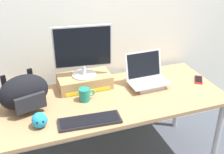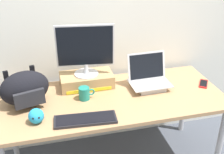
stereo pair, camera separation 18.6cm
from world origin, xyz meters
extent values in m
cube|color=silver|center=(0.00, 0.48, 1.30)|extent=(7.00, 0.10, 2.60)
cube|color=#A87F56|center=(0.00, 0.00, 0.70)|extent=(1.79, 0.76, 0.03)
cylinder|color=#B2B2B7|center=(0.84, -0.32, 0.34)|extent=(0.05, 0.05, 0.68)
cylinder|color=#B2B2B7|center=(-0.84, 0.32, 0.34)|extent=(0.05, 0.05, 0.68)
cylinder|color=#B2B2B7|center=(0.84, 0.32, 0.34)|extent=(0.05, 0.05, 0.68)
cube|color=#A88456|center=(-0.16, 0.23, 0.77)|extent=(0.44, 0.23, 0.11)
cube|color=yellow|center=(-0.16, 0.12, 0.73)|extent=(0.37, 0.00, 0.03)
cylinder|color=silver|center=(-0.16, 0.23, 0.83)|extent=(0.20, 0.20, 0.01)
cylinder|color=silver|center=(-0.16, 0.23, 0.88)|extent=(0.04, 0.04, 0.08)
cube|color=silver|center=(-0.16, 0.23, 1.08)|extent=(0.46, 0.08, 0.34)
cube|color=black|center=(-0.16, 0.22, 1.08)|extent=(0.44, 0.06, 0.32)
cube|color=#ADADB2|center=(0.34, 0.06, 0.74)|extent=(0.22, 0.21, 0.04)
cube|color=silver|center=(0.34, 0.06, 0.76)|extent=(0.33, 0.24, 0.01)
cube|color=#B7B7BC|center=(0.34, 0.08, 0.77)|extent=(0.29, 0.14, 0.00)
cube|color=silver|center=(0.34, 0.15, 0.88)|extent=(0.33, 0.07, 0.23)
cube|color=black|center=(0.34, 0.15, 0.88)|extent=(0.29, 0.06, 0.20)
cube|color=black|center=(-0.26, -0.26, 0.72)|extent=(0.44, 0.18, 0.02)
cube|color=black|center=(-0.26, -0.26, 0.74)|extent=(0.42, 0.16, 0.00)
ellipsoid|color=black|center=(-0.65, 0.08, 0.85)|extent=(0.41, 0.31, 0.26)
cube|color=#232328|center=(-0.62, -0.05, 0.82)|extent=(0.22, 0.09, 0.12)
cube|color=black|center=(-0.78, 0.17, 0.86)|extent=(0.04, 0.03, 0.20)
cube|color=black|center=(-0.59, 0.22, 0.86)|extent=(0.04, 0.03, 0.20)
cylinder|color=#1E7F70|center=(-0.22, 0.03, 0.76)|extent=(0.08, 0.08, 0.10)
torus|color=#1E7F70|center=(-0.16, 0.03, 0.77)|extent=(0.06, 0.01, 0.06)
cube|color=red|center=(0.81, 0.01, 0.72)|extent=(0.14, 0.16, 0.01)
cube|color=black|center=(0.81, 0.01, 0.72)|extent=(0.11, 0.13, 0.00)
sphere|color=#2393CC|center=(-0.59, -0.20, 0.77)|extent=(0.11, 0.11, 0.11)
sphere|color=black|center=(-0.60, -0.24, 0.78)|extent=(0.01, 0.01, 0.01)
sphere|color=black|center=(-0.57, -0.24, 0.78)|extent=(0.01, 0.01, 0.01)
camera|label=1|loc=(-0.66, -1.86, 1.92)|focal=46.59mm
camera|label=2|loc=(-0.49, -1.91, 1.92)|focal=46.59mm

